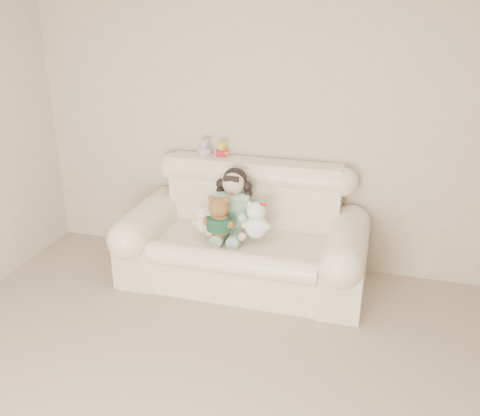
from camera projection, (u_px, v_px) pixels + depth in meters
name	position (u px, v px, depth m)	size (l,w,h in m)	color
wall_back	(274.00, 127.00, 4.70)	(4.50, 4.50, 0.00)	beige
sofa	(243.00, 229.00, 4.58)	(2.10, 0.95, 1.03)	#FFECCD
seated_child	(234.00, 202.00, 4.60)	(0.37, 0.45, 0.61)	#2C7242
brown_teddy	(219.00, 213.00, 4.42)	(0.27, 0.21, 0.42)	brown
white_cat	(256.00, 216.00, 4.39)	(0.25, 0.19, 0.39)	white
cream_teddy	(203.00, 217.00, 4.52)	(0.18, 0.14, 0.28)	white
yellow_mini_bear	(221.00, 148.00, 4.79)	(0.12, 0.09, 0.19)	yellow
grey_mini_plush	(204.00, 147.00, 4.81)	(0.13, 0.10, 0.21)	silver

